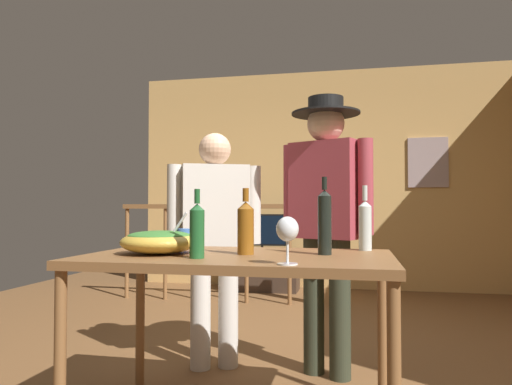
# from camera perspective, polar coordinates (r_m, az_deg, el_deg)

# --- Properties ---
(ground_plane) EXTENTS (7.77, 7.77, 0.00)m
(ground_plane) POSITION_cam_1_polar(r_m,az_deg,el_deg) (3.37, 5.15, -19.66)
(ground_plane) COLOR brown
(back_wall) EXTENTS (4.87, 0.10, 2.79)m
(back_wall) POSITION_cam_1_polar(r_m,az_deg,el_deg) (6.19, 8.32, 1.60)
(back_wall) COLOR tan
(back_wall) RESTS_ON ground_plane
(framed_picture) EXTENTS (0.47, 0.03, 0.61)m
(framed_picture) POSITION_cam_1_polar(r_m,az_deg,el_deg) (6.20, 19.99, 3.43)
(framed_picture) COLOR #A08B89
(stair_railing) EXTENTS (2.44, 0.10, 1.12)m
(stair_railing) POSITION_cam_1_polar(r_m,az_deg,el_deg) (5.12, 0.86, -5.85)
(stair_railing) COLOR brown
(stair_railing) RESTS_ON ground_plane
(tv_console) EXTENTS (0.90, 0.40, 0.46)m
(tv_console) POSITION_cam_1_polar(r_m,az_deg,el_deg) (5.99, 0.75, -9.51)
(tv_console) COLOR #38281E
(tv_console) RESTS_ON ground_plane
(flat_screen_tv) EXTENTS (0.64, 0.12, 0.49)m
(flat_screen_tv) POSITION_cam_1_polar(r_m,az_deg,el_deg) (5.91, 0.69, -4.60)
(flat_screen_tv) COLOR black
(flat_screen_tv) RESTS_ON tv_console
(serving_table) EXTENTS (1.42, 0.83, 0.81)m
(serving_table) POSITION_cam_1_polar(r_m,az_deg,el_deg) (2.23, -2.16, -9.45)
(serving_table) COLOR brown
(serving_table) RESTS_ON ground_plane
(salad_bowl) EXTENTS (0.36, 0.36, 0.20)m
(salad_bowl) POSITION_cam_1_polar(r_m,az_deg,el_deg) (2.30, -11.55, -5.70)
(salad_bowl) COLOR gold
(salad_bowl) RESTS_ON serving_table
(wine_glass) EXTENTS (0.09, 0.09, 0.19)m
(wine_glass) POSITION_cam_1_polar(r_m,az_deg,el_deg) (1.83, 3.80, -4.63)
(wine_glass) COLOR silver
(wine_glass) RESTS_ON serving_table
(wine_bottle_green) EXTENTS (0.06, 0.06, 0.30)m
(wine_bottle_green) POSITION_cam_1_polar(r_m,az_deg,el_deg) (2.07, -7.11, -4.45)
(wine_bottle_green) COLOR #1E5628
(wine_bottle_green) RESTS_ON serving_table
(wine_bottle_amber) EXTENTS (0.08, 0.08, 0.31)m
(wine_bottle_amber) POSITION_cam_1_polar(r_m,az_deg,el_deg) (2.22, -1.26, -4.15)
(wine_bottle_amber) COLOR brown
(wine_bottle_amber) RESTS_ON serving_table
(wine_bottle_dark) EXTENTS (0.06, 0.06, 0.36)m
(wine_bottle_dark) POSITION_cam_1_polar(r_m,az_deg,el_deg) (2.23, 8.26, -3.43)
(wine_bottle_dark) COLOR black
(wine_bottle_dark) RESTS_ON serving_table
(wine_bottle_clear) EXTENTS (0.07, 0.07, 0.33)m
(wine_bottle_clear) POSITION_cam_1_polar(r_m,az_deg,el_deg) (2.48, 13.00, -3.73)
(wine_bottle_clear) COLOR silver
(wine_bottle_clear) RESTS_ON serving_table
(mug_blue) EXTENTS (0.11, 0.07, 0.11)m
(mug_blue) POSITION_cam_1_polar(r_m,az_deg,el_deg) (2.58, -8.67, -5.49)
(mug_blue) COLOR #3866B2
(mug_blue) RESTS_ON serving_table
(person_standing_left) EXTENTS (0.57, 0.38, 1.52)m
(person_standing_left) POSITION_cam_1_polar(r_m,az_deg,el_deg) (3.10, -5.00, -4.34)
(person_standing_left) COLOR beige
(person_standing_left) RESTS_ON ground_plane
(person_standing_right) EXTENTS (0.57, 0.43, 1.72)m
(person_standing_right) POSITION_cam_1_polar(r_m,az_deg,el_deg) (2.97, 8.44, -1.70)
(person_standing_right) COLOR #2D3323
(person_standing_right) RESTS_ON ground_plane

